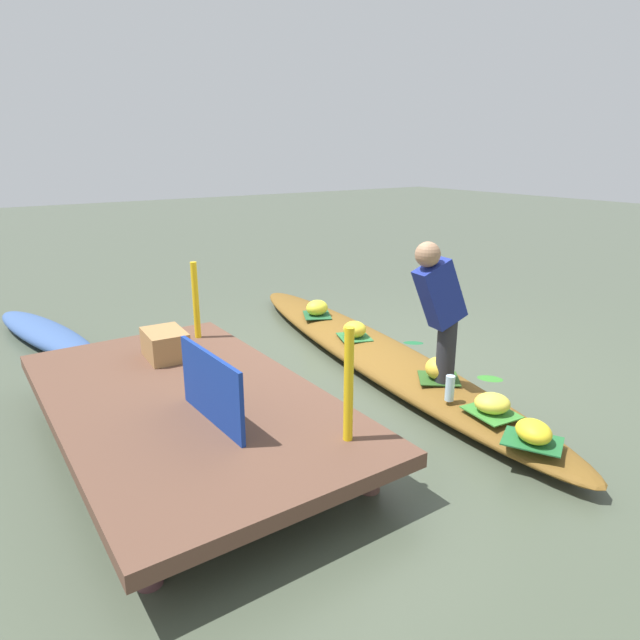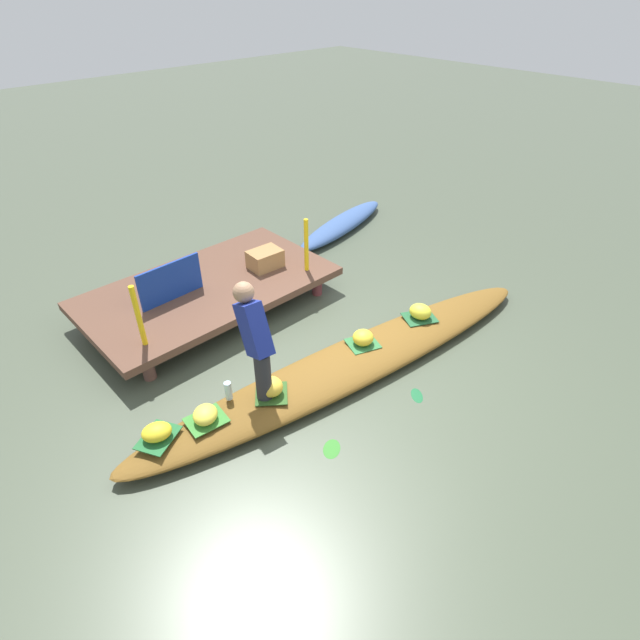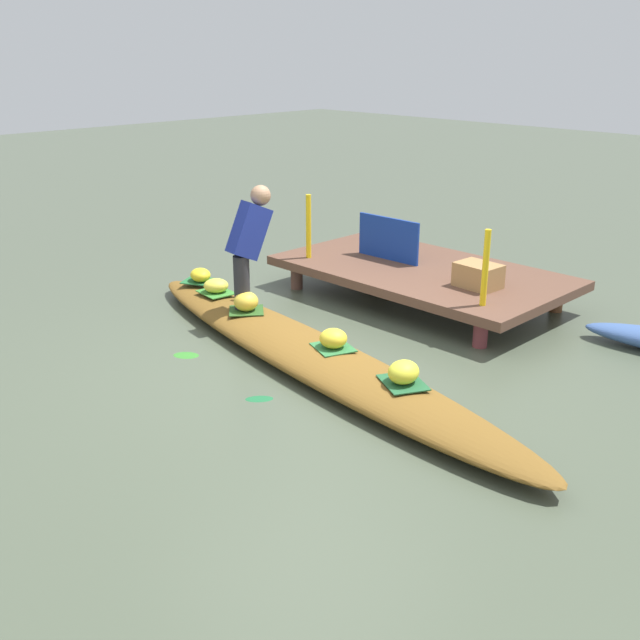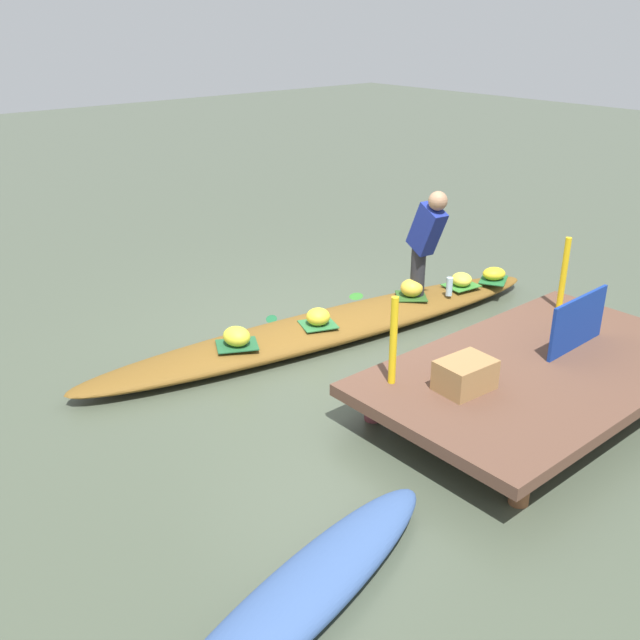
% 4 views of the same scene
% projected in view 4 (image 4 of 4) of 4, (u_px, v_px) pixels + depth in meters
% --- Properties ---
extents(canal_water, '(40.00, 40.00, 0.00)m').
position_uv_depth(canal_water, '(331.00, 336.00, 7.46)').
color(canal_water, '#464F3E').
rests_on(canal_water, ground).
extents(dock_platform, '(3.20, 1.80, 0.37)m').
position_uv_depth(dock_platform, '(541.00, 370.00, 6.08)').
color(dock_platform, brown).
rests_on(dock_platform, ground).
extents(vendor_boat, '(5.49, 1.50, 0.22)m').
position_uv_depth(vendor_boat, '(331.00, 327.00, 7.42)').
color(vendor_boat, brown).
rests_on(vendor_boat, ground).
extents(moored_boat, '(2.44, 0.96, 0.22)m').
position_uv_depth(moored_boat, '(302.00, 595.00, 4.01)').
color(moored_boat, '#395790').
rests_on(moored_boat, ground).
extents(leaf_mat_0, '(0.48, 0.45, 0.01)m').
position_uv_depth(leaf_mat_0, '(237.00, 345.00, 6.75)').
color(leaf_mat_0, '#215731').
rests_on(leaf_mat_0, vendor_boat).
extents(banana_bunch_0, '(0.28, 0.31, 0.18)m').
position_uv_depth(banana_bunch_0, '(237.00, 336.00, 6.71)').
color(banana_bunch_0, yellow).
rests_on(banana_bunch_0, vendor_boat).
extents(leaf_mat_1, '(0.47, 0.44, 0.01)m').
position_uv_depth(leaf_mat_1, '(493.00, 280.00, 8.38)').
color(leaf_mat_1, '#206331').
rests_on(leaf_mat_1, vendor_boat).
extents(banana_bunch_1, '(0.34, 0.31, 0.15)m').
position_uv_depth(banana_bunch_1, '(494.00, 274.00, 8.35)').
color(banana_bunch_1, yellow).
rests_on(banana_bunch_1, vendor_boat).
extents(leaf_mat_2, '(0.46, 0.47, 0.01)m').
position_uv_depth(leaf_mat_2, '(411.00, 296.00, 7.90)').
color(leaf_mat_2, '#29521E').
rests_on(leaf_mat_2, vendor_boat).
extents(banana_bunch_2, '(0.25, 0.26, 0.19)m').
position_uv_depth(banana_bunch_2, '(412.00, 288.00, 7.86)').
color(banana_bunch_2, yellow).
rests_on(banana_bunch_2, vendor_boat).
extents(leaf_mat_3, '(0.43, 0.41, 0.01)m').
position_uv_depth(leaf_mat_3, '(318.00, 324.00, 7.19)').
color(leaf_mat_3, '#2C6D39').
rests_on(leaf_mat_3, vendor_boat).
extents(banana_bunch_3, '(0.31, 0.31, 0.17)m').
position_uv_depth(banana_bunch_3, '(318.00, 317.00, 7.15)').
color(banana_bunch_3, yellow).
rests_on(banana_bunch_3, vendor_boat).
extents(leaf_mat_4, '(0.40, 0.34, 0.01)m').
position_uv_depth(leaf_mat_4, '(461.00, 285.00, 8.20)').
color(leaf_mat_4, '#388030').
rests_on(leaf_mat_4, vendor_boat).
extents(banana_bunch_4, '(0.35, 0.35, 0.15)m').
position_uv_depth(banana_bunch_4, '(462.00, 279.00, 8.17)').
color(banana_bunch_4, yellow).
rests_on(banana_bunch_4, vendor_boat).
extents(vendor_person, '(0.24, 0.48, 1.22)m').
position_uv_depth(vendor_person, '(426.00, 237.00, 7.58)').
color(vendor_person, '#28282D').
rests_on(vendor_person, vendor_boat).
extents(water_bottle, '(0.07, 0.07, 0.21)m').
position_uv_depth(water_bottle, '(449.00, 286.00, 7.89)').
color(water_bottle, silver).
rests_on(water_bottle, vendor_boat).
extents(market_banner, '(0.85, 0.06, 0.49)m').
position_uv_depth(market_banner, '(578.00, 322.00, 6.26)').
color(market_banner, navy).
rests_on(market_banner, dock_platform).
extents(railing_post_west, '(0.06, 0.06, 0.74)m').
position_uv_depth(railing_post_west, '(564.00, 274.00, 7.04)').
color(railing_post_west, yellow).
rests_on(railing_post_west, dock_platform).
extents(railing_post_east, '(0.06, 0.06, 0.74)m').
position_uv_depth(railing_post_east, '(393.00, 341.00, 5.62)').
color(railing_post_east, yellow).
rests_on(railing_post_east, dock_platform).
extents(produce_crate, '(0.46, 0.35, 0.25)m').
position_uv_depth(produce_crate, '(465.00, 375.00, 5.62)').
color(produce_crate, '#9E7445').
rests_on(produce_crate, dock_platform).
extents(drifting_plant_0, '(0.24, 0.25, 0.01)m').
position_uv_depth(drifting_plant_0, '(271.00, 319.00, 7.87)').
color(drifting_plant_0, '#1A5C32').
rests_on(drifting_plant_0, ground).
extents(drifting_plant_1, '(0.29, 0.27, 0.01)m').
position_uv_depth(drifting_plant_1, '(356.00, 296.00, 8.50)').
color(drifting_plant_1, '#317928').
rests_on(drifting_plant_1, ground).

